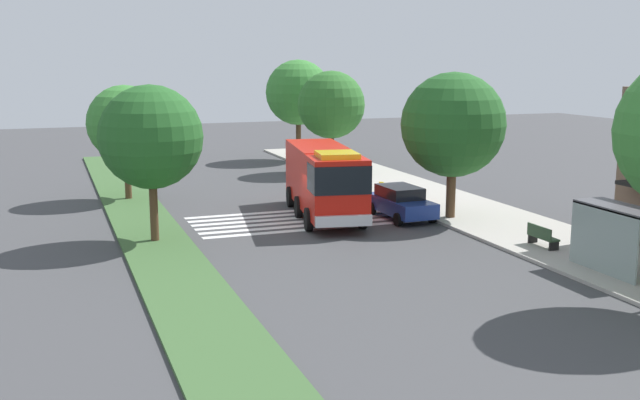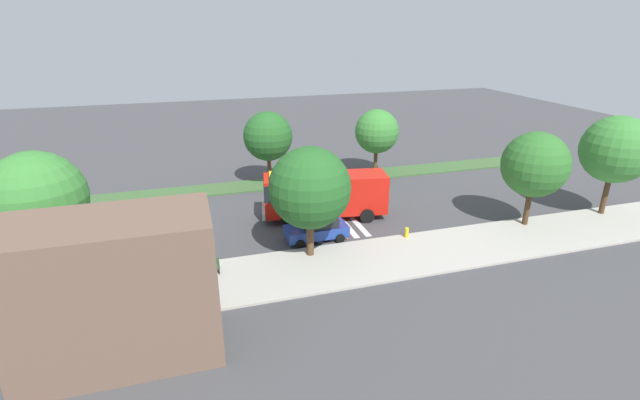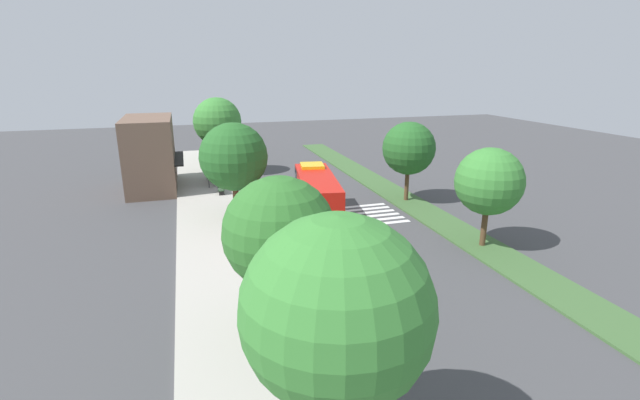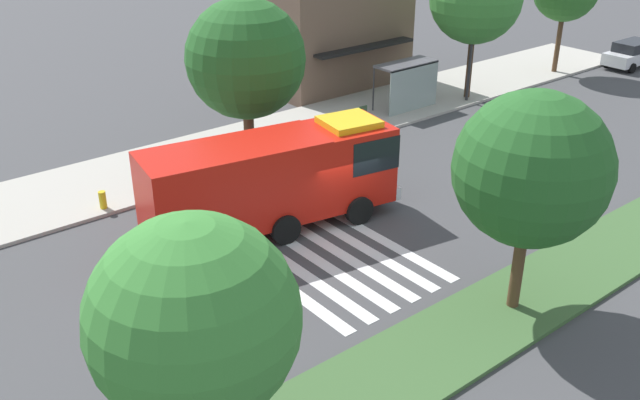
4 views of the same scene
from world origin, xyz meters
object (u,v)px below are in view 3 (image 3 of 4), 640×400
at_px(fire_truck, 316,194).
at_px(sidewalk_tree_far_west, 337,310).
at_px(parked_car_west, 267,208).
at_px(parked_car_mid, 228,145).
at_px(sidewalk_tree_center, 234,157).
at_px(median_tree_west, 409,148).
at_px(street_lamp, 223,143).
at_px(sidewalk_tree_west, 279,233).
at_px(sidewalk_tree_east, 217,122).
at_px(fire_hydrant, 258,243).
at_px(median_tree_far_west, 489,182).
at_px(bench_near_shelter, 222,188).
at_px(bus_stop_shelter, 217,165).
at_px(sidewalk_tree_far_east, 212,117).

bearing_deg(fire_truck, sidewalk_tree_far_west, 174.61).
relative_size(parked_car_west, parked_car_mid, 0.91).
height_order(parked_car_mid, sidewalk_tree_center, sidewalk_tree_center).
bearing_deg(median_tree_west, parked_car_mid, 23.29).
distance_m(parked_car_west, sidewalk_tree_far_west, 23.35).
height_order(fire_truck, median_tree_west, median_tree_west).
relative_size(fire_truck, street_lamp, 1.76).
bearing_deg(parked_car_west, sidewalk_tree_west, 170.05).
distance_m(parked_car_mid, sidewalk_tree_east, 14.80).
height_order(parked_car_west, sidewalk_tree_west, sidewalk_tree_west).
xyz_separation_m(sidewalk_tree_far_west, fire_hydrant, (16.76, -0.50, -4.82)).
height_order(sidewalk_tree_far_west, median_tree_far_west, sidewalk_tree_far_west).
xyz_separation_m(fire_truck, street_lamp, (16.70, 5.35, 1.42)).
bearing_deg(street_lamp, bench_near_shelter, 172.67).
relative_size(fire_truck, sidewalk_tree_west, 1.40).
distance_m(fire_truck, bench_near_shelter, 11.18).
xyz_separation_m(bus_stop_shelter, street_lamp, (3.61, -1.00, 1.58)).
xyz_separation_m(sidewalk_tree_east, sidewalk_tree_far_east, (8.40, 0.00, -0.40)).
bearing_deg(fire_truck, sidewalk_tree_west, 167.59).
bearing_deg(sidewalk_tree_far_east, sidewalk_tree_center, 180.00).
height_order(sidewalk_tree_far_west, fire_hydrant, sidewalk_tree_far_west).
height_order(parked_car_west, median_tree_west, median_tree_west).
bearing_deg(sidewalk_tree_center, fire_truck, -113.13).
height_order(parked_car_west, sidewalk_tree_far_west, sidewalk_tree_far_west).
xyz_separation_m(parked_car_west, median_tree_west, (0.98, -12.34, 3.79)).
bearing_deg(median_tree_far_west, fire_truck, 46.64).
bearing_deg(sidewalk_tree_east, bench_near_shelter, 175.91).
bearing_deg(sidewalk_tree_far_west, bus_stop_shelter, 0.99).
bearing_deg(median_tree_far_west, bench_near_shelter, 41.00).
distance_m(fire_truck, sidewalk_tree_far_west, 22.45).
height_order(parked_car_west, sidewalk_tree_east, sidewalk_tree_east).
relative_size(street_lamp, sidewalk_tree_far_west, 0.72).
bearing_deg(bench_near_shelter, fire_truck, -145.15).
height_order(sidewalk_tree_east, median_tree_west, sidewalk_tree_east).
xyz_separation_m(parked_car_west, median_tree_far_west, (-9.66, -12.34, 3.53)).
distance_m(sidewalk_tree_west, fire_hydrant, 10.45).
distance_m(sidewalk_tree_far_east, fire_hydrant, 30.66).
distance_m(fire_truck, median_tree_west, 9.46).
bearing_deg(street_lamp, sidewalk_tree_far_east, 2.58).
height_order(median_tree_far_west, fire_hydrant, median_tree_far_west).
xyz_separation_m(bus_stop_shelter, sidewalk_tree_center, (-10.64, -0.60, 2.85)).
relative_size(bus_stop_shelter, sidewalk_tree_far_east, 0.49).
distance_m(parked_car_west, parked_car_mid, 29.65).
relative_size(parked_car_west, median_tree_far_west, 0.69).
distance_m(bench_near_shelter, sidewalk_tree_far_west, 30.92).
relative_size(fire_truck, bus_stop_shelter, 2.80).
height_order(parked_car_mid, bench_near_shelter, parked_car_mid).
bearing_deg(median_tree_west, median_tree_far_west, 180.00).
distance_m(parked_car_west, median_tree_far_west, 16.07).
xyz_separation_m(sidewalk_tree_far_west, median_tree_west, (23.80, -14.54, -0.67)).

